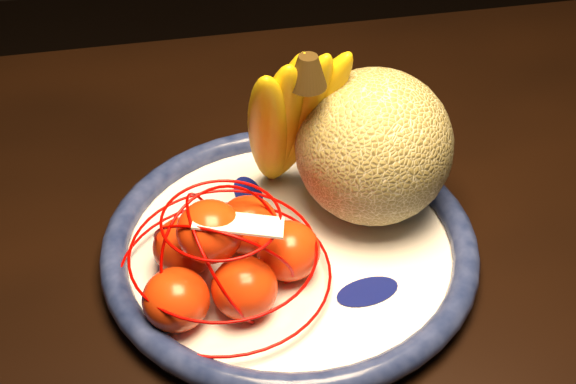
{
  "coord_description": "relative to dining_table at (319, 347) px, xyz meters",
  "views": [
    {
      "loc": [
        -0.07,
        -0.44,
        1.3
      ],
      "look_at": [
        0.01,
        0.09,
        0.84
      ],
      "focal_mm": 50.0,
      "sensor_mm": 36.0,
      "label": 1
    }
  ],
  "objects": [
    {
      "name": "dining_table",
      "position": [
        0.0,
        0.0,
        0.0
      ],
      "size": [
        1.58,
        0.98,
        0.77
      ],
      "rotation": [
        0.0,
        0.0,
        0.04
      ],
      "color": "black",
      "rests_on": "ground"
    },
    {
      "name": "fruit_bowl",
      "position": [
        -0.02,
        0.04,
        0.1
      ],
      "size": [
        0.34,
        0.34,
        0.03
      ],
      "rotation": [
        0.0,
        0.0,
        -0.38
      ],
      "color": "white",
      "rests_on": "dining_table"
    },
    {
      "name": "cantaloupe",
      "position": [
        0.06,
        0.08,
        0.17
      ],
      "size": [
        0.14,
        0.14,
        0.14
      ],
      "primitive_type": "sphere",
      "color": "olive",
      "rests_on": "fruit_bowl"
    },
    {
      "name": "banana_bunch",
      "position": [
        -0.01,
        0.11,
        0.19
      ],
      "size": [
        0.12,
        0.12,
        0.19
      ],
      "rotation": [
        0.0,
        0.0,
        0.34
      ],
      "color": "gold",
      "rests_on": "fruit_bowl"
    },
    {
      "name": "mandarin_bag",
      "position": [
        -0.08,
        0.01,
        0.13
      ],
      "size": [
        0.22,
        0.22,
        0.12
      ],
      "rotation": [
        0.0,
        0.0,
        0.25
      ],
      "color": "#EE2B03",
      "rests_on": "fruit_bowl"
    },
    {
      "name": "price_tag",
      "position": [
        -0.07,
        -0.01,
        0.17
      ],
      "size": [
        0.08,
        0.04,
        0.01
      ],
      "primitive_type": "cube",
      "rotation": [
        -0.14,
        0.1,
        -0.21
      ],
      "color": "white",
      "rests_on": "mandarin_bag"
    }
  ]
}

